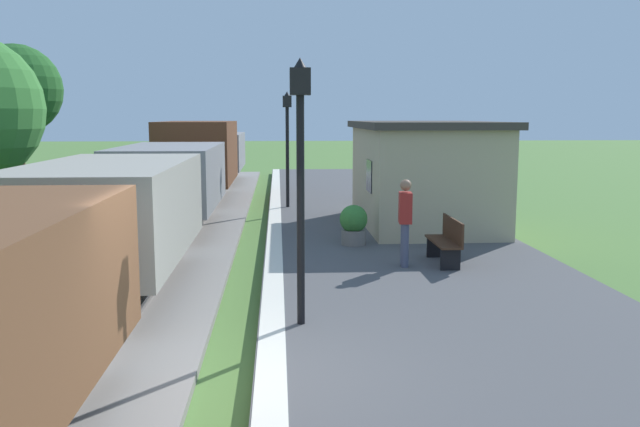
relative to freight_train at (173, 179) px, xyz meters
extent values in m
plane|color=#517A38|center=(2.40, -11.39, -1.46)|extent=(160.00, 160.00, 0.00)
cube|color=#4C4C4F|center=(5.60, -11.39, -1.34)|extent=(6.00, 60.00, 0.25)
cube|color=silver|center=(2.80, -11.39, -1.21)|extent=(0.36, 60.00, 0.01)
cube|color=gray|center=(0.00, -11.39, -1.40)|extent=(3.80, 60.00, 0.12)
cube|color=slate|center=(0.72, -11.39, -1.27)|extent=(0.07, 60.00, 0.14)
cylinder|color=black|center=(0.00, -11.76, -0.78)|extent=(1.56, 0.84, 0.84)
cylinder|color=black|center=(0.00, -10.60, -0.53)|extent=(0.20, 0.30, 0.20)
cube|color=gray|center=(0.00, -6.95, 0.12)|extent=(2.50, 5.60, 1.60)
cube|color=black|center=(0.00, -6.95, -0.53)|extent=(2.10, 5.15, 0.50)
cylinder|color=black|center=(0.00, -5.16, -0.78)|extent=(1.56, 0.84, 0.84)
cylinder|color=black|center=(0.00, -8.74, -0.78)|extent=(1.56, 0.84, 0.84)
cylinder|color=black|center=(0.00, -4.00, -0.53)|extent=(0.20, 0.30, 0.20)
cylinder|color=black|center=(0.00, -9.90, -0.53)|extent=(0.20, 0.30, 0.20)
cube|color=gray|center=(0.00, -0.35, 0.12)|extent=(2.50, 5.60, 1.60)
cube|color=black|center=(0.00, -0.35, -0.53)|extent=(2.10, 5.15, 0.50)
cylinder|color=black|center=(0.00, 1.44, -0.78)|extent=(1.56, 0.84, 0.84)
cylinder|color=black|center=(0.00, -2.14, -0.78)|extent=(1.56, 0.84, 0.84)
cylinder|color=black|center=(0.00, 2.60, -0.53)|extent=(0.20, 0.30, 0.20)
cylinder|color=black|center=(0.00, -3.30, -0.53)|extent=(0.20, 0.30, 0.20)
cube|color=brown|center=(0.00, 6.25, 0.42)|extent=(2.50, 5.60, 2.20)
cube|color=black|center=(0.00, 6.25, -0.53)|extent=(2.10, 5.15, 0.50)
cylinder|color=black|center=(0.00, 8.04, -0.78)|extent=(1.56, 0.84, 0.84)
cylinder|color=black|center=(0.00, 4.46, -0.78)|extent=(1.56, 0.84, 0.84)
cylinder|color=black|center=(0.00, 9.20, -0.53)|extent=(0.20, 0.30, 0.20)
cylinder|color=black|center=(0.00, 3.30, -0.53)|extent=(0.20, 0.30, 0.20)
cube|color=gray|center=(0.00, 12.85, 0.12)|extent=(2.50, 5.60, 1.60)
cube|color=black|center=(0.00, 12.85, -0.53)|extent=(2.10, 5.15, 0.50)
cylinder|color=black|center=(0.00, 14.64, -0.78)|extent=(1.56, 0.84, 0.84)
cylinder|color=black|center=(0.00, 11.06, -0.78)|extent=(1.56, 0.84, 0.84)
cylinder|color=black|center=(0.00, 15.80, -0.53)|extent=(0.20, 0.30, 0.20)
cylinder|color=black|center=(0.00, 9.90, -0.53)|extent=(0.20, 0.30, 0.20)
cube|color=tan|center=(6.80, -0.82, 0.09)|extent=(3.20, 5.50, 2.60)
cube|color=#3D3833|center=(6.80, -0.82, 1.48)|extent=(3.50, 5.80, 0.18)
cube|color=black|center=(5.19, -1.92, 0.22)|extent=(0.03, 0.90, 0.80)
cube|color=#422819|center=(6.17, -5.66, -0.77)|extent=(0.42, 1.50, 0.04)
cube|color=#422819|center=(6.36, -5.66, -0.53)|extent=(0.04, 1.50, 0.45)
cube|color=black|center=(6.17, -6.26, -1.00)|extent=(0.38, 0.06, 0.42)
cube|color=black|center=(6.17, -5.06, -1.00)|extent=(0.38, 0.06, 0.42)
cube|color=#422819|center=(6.17, 4.72, -0.77)|extent=(0.42, 1.50, 0.04)
cube|color=#422819|center=(6.36, 4.72, -0.53)|extent=(0.04, 1.50, 0.45)
cube|color=black|center=(6.17, 4.12, -1.00)|extent=(0.38, 0.06, 0.42)
cube|color=black|center=(6.17, 5.32, -1.00)|extent=(0.38, 0.06, 0.42)
cylinder|color=#474C66|center=(5.35, -5.95, -0.78)|extent=(0.15, 0.15, 0.86)
cylinder|color=#474C66|center=(5.37, -5.79, -0.78)|extent=(0.15, 0.15, 0.86)
cube|color=maroon|center=(5.36, -5.87, -0.05)|extent=(0.28, 0.40, 0.60)
sphere|color=#936B51|center=(5.36, -5.87, 0.39)|extent=(0.22, 0.22, 0.22)
cylinder|color=slate|center=(4.61, -3.57, -1.04)|extent=(0.56, 0.56, 0.34)
sphere|color=#387A33|center=(4.61, -3.57, -0.62)|extent=(0.64, 0.64, 0.64)
cylinder|color=black|center=(3.21, -9.42, 0.39)|extent=(0.11, 0.11, 3.20)
cube|color=black|center=(3.21, -9.42, 2.17)|extent=(0.28, 0.28, 0.36)
sphere|color=#F2E5BF|center=(3.21, -9.42, 2.17)|extent=(0.20, 0.20, 0.20)
cone|color=black|center=(3.21, -9.42, 2.41)|extent=(0.20, 0.20, 0.16)
cylinder|color=black|center=(3.21, 3.01, 0.39)|extent=(0.11, 0.11, 3.20)
cube|color=black|center=(3.21, 3.01, 2.17)|extent=(0.28, 0.28, 0.36)
sphere|color=#F2E5BF|center=(3.21, 3.01, 2.17)|extent=(0.20, 0.20, 0.20)
cone|color=black|center=(3.21, 3.01, 2.41)|extent=(0.20, 0.20, 0.16)
cylinder|color=#4C3823|center=(-5.24, 3.18, 0.00)|extent=(0.28, 0.28, 2.94)
sphere|color=#235B23|center=(-5.24, 3.18, 2.53)|extent=(2.81, 2.81, 2.81)
camera|label=1|loc=(2.90, -18.63, 1.70)|focal=37.70mm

